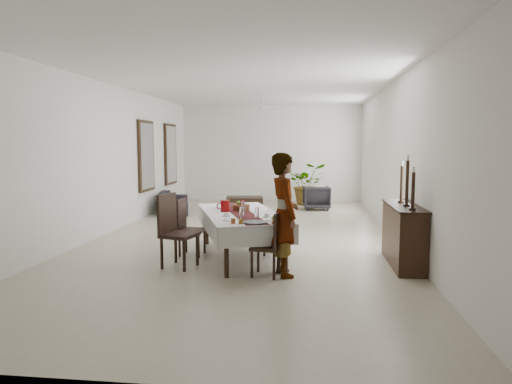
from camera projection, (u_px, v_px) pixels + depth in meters
name	position (u px, v px, depth m)	size (l,w,h in m)	color
floor	(247.00, 235.00, 9.57)	(6.00, 12.00, 0.00)	beige
ceiling	(246.00, 80.00, 9.24)	(6.00, 12.00, 0.02)	white
wall_back	(271.00, 153.00, 15.33)	(6.00, 0.02, 3.20)	white
wall_front	(139.00, 185.00, 3.48)	(6.00, 0.02, 3.20)	white
wall_left	(108.00, 159.00, 9.75)	(0.02, 12.00, 3.20)	white
wall_right	(396.00, 160.00, 9.06)	(0.02, 12.00, 3.20)	white
dining_table_top	(241.00, 215.00, 7.68)	(1.00, 2.41, 0.05)	black
table_leg_fl	(226.00, 254.00, 6.51)	(0.07, 0.07, 0.70)	black
table_leg_fr	(286.00, 250.00, 6.71)	(0.07, 0.07, 0.70)	black
table_leg_bl	(207.00, 226.00, 8.72)	(0.07, 0.07, 0.70)	black
table_leg_br	(252.00, 224.00, 8.92)	(0.07, 0.07, 0.70)	black
tablecloth_top	(241.00, 213.00, 7.67)	(1.18, 2.59, 0.01)	white
tablecloth_drape_left	(206.00, 223.00, 7.56)	(0.01, 2.59, 0.30)	silver
tablecloth_drape_right	(275.00, 220.00, 7.82)	(0.01, 2.59, 0.30)	white
tablecloth_drape_near	(259.00, 236.00, 6.44)	(1.18, 0.01, 0.30)	silver
tablecloth_drape_far	(228.00, 211.00, 8.94)	(1.18, 0.01, 0.30)	silver
table_runner	(241.00, 212.00, 7.67)	(0.35, 2.51, 0.00)	#5A191C
red_pitcher	(225.00, 206.00, 7.75)	(0.15, 0.15, 0.20)	maroon
pitcher_handle	(220.00, 206.00, 7.73)	(0.12, 0.12, 0.02)	maroon
wine_glass_near	(257.00, 213.00, 7.06)	(0.07, 0.07, 0.17)	white
wine_glass_mid	(242.00, 212.00, 7.11)	(0.07, 0.07, 0.17)	silver
wine_glass_far	(243.00, 207.00, 7.72)	(0.07, 0.07, 0.17)	white
teacup_right	(267.00, 216.00, 7.16)	(0.09, 0.09, 0.06)	silver
saucer_right	(267.00, 217.00, 7.16)	(0.15, 0.15, 0.01)	silver
teacup_left	(227.00, 214.00, 7.26)	(0.09, 0.09, 0.06)	white
saucer_left	(227.00, 216.00, 7.27)	(0.15, 0.15, 0.01)	silver
plate_near_right	(274.00, 220.00, 6.87)	(0.24, 0.24, 0.02)	white
bread_near_right	(274.00, 218.00, 6.87)	(0.09, 0.09, 0.09)	tan
plate_near_left	(231.00, 220.00, 6.88)	(0.24, 0.24, 0.02)	white
plate_far_left	(217.00, 208.00, 8.13)	(0.24, 0.24, 0.02)	silver
serving_tray	(255.00, 222.00, 6.65)	(0.36, 0.36, 0.02)	#38393D
jam_jar_a	(241.00, 221.00, 6.57)	(0.06, 0.06, 0.08)	#965815
jam_jar_b	(233.00, 221.00, 6.61)	(0.06, 0.06, 0.08)	brown
fruit_basket	(241.00, 207.00, 7.92)	(0.30, 0.30, 0.10)	brown
fruit_red	(243.00, 203.00, 7.94)	(0.09, 0.09, 0.09)	maroon
fruit_green	(239.00, 203.00, 7.93)	(0.08, 0.08, 0.08)	olive
chair_right_near_seat	(266.00, 248.00, 6.60)	(0.40, 0.40, 0.05)	black
chair_right_near_leg_fl	(274.00, 266.00, 6.42)	(0.04, 0.04, 0.39)	black
chair_right_near_leg_fr	(279.00, 261.00, 6.73)	(0.04, 0.04, 0.39)	black
chair_right_near_leg_bl	(252.00, 265.00, 6.51)	(0.04, 0.04, 0.39)	black
chair_right_near_leg_br	(258.00, 259.00, 6.82)	(0.04, 0.04, 0.39)	black
chair_right_near_back	(278.00, 230.00, 6.52)	(0.40, 0.04, 0.51)	black
chair_right_far_seat	(277.00, 228.00, 7.90)	(0.45, 0.45, 0.05)	black
chair_right_far_leg_fl	(286.00, 244.00, 7.71)	(0.04, 0.04, 0.44)	black
chair_right_far_leg_fr	(289.00, 240.00, 8.06)	(0.04, 0.04, 0.44)	black
chair_right_far_leg_bl	(264.00, 243.00, 7.78)	(0.04, 0.04, 0.44)	black
chair_right_far_leg_br	(268.00, 239.00, 8.14)	(0.04, 0.04, 0.44)	black
chair_right_far_back	(289.00, 211.00, 7.82)	(0.45, 0.04, 0.57)	black
chair_left_near_seat	(179.00, 235.00, 7.06)	(0.48, 0.48, 0.05)	black
chair_left_near_leg_fl	(176.00, 248.00, 7.35)	(0.05, 0.05, 0.48)	black
chair_left_near_leg_fr	(162.00, 254.00, 6.98)	(0.05, 0.05, 0.48)	black
chair_left_near_leg_bl	(197.00, 250.00, 7.20)	(0.05, 0.05, 0.48)	black
chair_left_near_leg_br	(184.00, 256.00, 6.83)	(0.05, 0.05, 0.48)	black
chair_left_near_back	(167.00, 213.00, 7.11)	(0.48, 0.04, 0.62)	black
chair_left_far_seat	(192.00, 230.00, 7.84)	(0.41, 0.41, 0.05)	black
chair_left_far_leg_fl	(186.00, 241.00, 8.06)	(0.04, 0.04, 0.41)	black
chair_left_far_leg_fr	(180.00, 245.00, 7.73)	(0.04, 0.04, 0.41)	black
chair_left_far_leg_bl	(204.00, 242.00, 8.00)	(0.04, 0.04, 0.41)	black
chair_left_far_leg_br	(199.00, 246.00, 7.67)	(0.04, 0.04, 0.41)	black
chair_left_far_back	(181.00, 214.00, 7.85)	(0.41, 0.04, 0.52)	black
woman	(284.00, 215.00, 6.59)	(0.65, 0.43, 1.79)	gray
sideboard_body	(403.00, 236.00, 7.21)	(0.41, 1.55, 0.93)	black
sideboard_top	(404.00, 206.00, 7.16)	(0.45, 1.61, 0.03)	black
candlestick_near_base	(412.00, 209.00, 6.59)	(0.10, 0.10, 0.03)	black
candlestick_near_shaft	(413.00, 190.00, 6.56)	(0.05, 0.05, 0.52)	black
candlestick_near_candle	(414.00, 169.00, 6.53)	(0.04, 0.04, 0.08)	white
candlestick_mid_base	(406.00, 205.00, 7.00)	(0.10, 0.10, 0.03)	black
candlestick_mid_shaft	(407.00, 183.00, 6.96)	(0.05, 0.05, 0.67)	black
candlestick_mid_candle	(408.00, 158.00, 6.92)	(0.04, 0.04, 0.08)	beige
candlestick_far_base	(401.00, 202.00, 7.41)	(0.10, 0.10, 0.03)	black
candlestick_far_shaft	(402.00, 184.00, 7.38)	(0.05, 0.05, 0.57)	black
candlestick_far_candle	(402.00, 163.00, 7.34)	(0.04, 0.04, 0.08)	#EFE8CF
sofa	(174.00, 202.00, 12.87)	(1.94, 0.76, 0.57)	#28252A
armchair	(316.00, 198.00, 13.35)	(0.74, 0.76, 0.69)	#2A272D
coffee_table	(245.00, 205.00, 12.71)	(1.01, 0.67, 0.45)	black
potted_plant	(307.00, 184.00, 14.43)	(1.18, 1.02, 1.31)	#2A5321
mirror_frame_near	(146.00, 156.00, 11.92)	(0.06, 1.05, 1.85)	black
mirror_glass_near	(147.00, 156.00, 11.92)	(0.01, 0.90, 1.70)	silver
mirror_frame_far	(170.00, 154.00, 14.00)	(0.06, 1.05, 1.85)	black
mirror_glass_far	(172.00, 154.00, 13.99)	(0.01, 0.90, 1.70)	white
fan_rod	(262.00, 100.00, 12.21)	(0.04, 0.04, 0.20)	silver
fan_hub	(262.00, 107.00, 12.23)	(0.16, 0.16, 0.08)	silver
fan_blade_n	(263.00, 108.00, 12.58)	(0.10, 0.55, 0.01)	silver
fan_blade_s	(260.00, 106.00, 11.89)	(0.10, 0.55, 0.01)	white
fan_blade_e	(275.00, 107.00, 12.19)	(0.55, 0.10, 0.01)	silver
fan_blade_w	(249.00, 107.00, 12.27)	(0.55, 0.10, 0.01)	white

